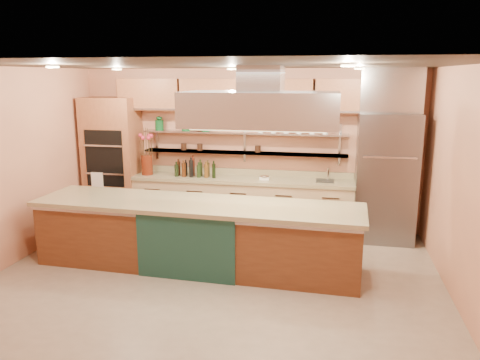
% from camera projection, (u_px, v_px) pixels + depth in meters
% --- Properties ---
extents(floor, '(6.00, 5.00, 0.02)m').
position_uv_depth(floor, '(214.00, 281.00, 6.24)').
color(floor, gray).
rests_on(floor, ground).
extents(ceiling, '(6.00, 5.00, 0.02)m').
position_uv_depth(ceiling, '(211.00, 65.00, 5.63)').
color(ceiling, black).
rests_on(ceiling, wall_back).
extents(wall_back, '(6.00, 0.04, 2.80)m').
position_uv_depth(wall_back, '(248.00, 149.00, 8.33)').
color(wall_back, tan).
rests_on(wall_back, floor).
extents(wall_front, '(6.00, 0.04, 2.80)m').
position_uv_depth(wall_front, '(129.00, 248.00, 3.54)').
color(wall_front, tan).
rests_on(wall_front, floor).
extents(wall_left, '(0.04, 5.00, 2.80)m').
position_uv_depth(wall_left, '(4.00, 169.00, 6.51)').
color(wall_left, tan).
rests_on(wall_left, floor).
extents(wall_right, '(0.04, 5.00, 2.80)m').
position_uv_depth(wall_right, '(465.00, 189.00, 5.36)').
color(wall_right, tan).
rests_on(wall_right, floor).
extents(oven_stack, '(0.95, 0.64, 2.30)m').
position_uv_depth(oven_stack, '(113.00, 161.00, 8.55)').
color(oven_stack, '#9B5A38').
rests_on(oven_stack, floor).
extents(refrigerator, '(0.95, 0.72, 2.10)m').
position_uv_depth(refrigerator, '(386.00, 178.00, 7.61)').
color(refrigerator, slate).
rests_on(refrigerator, floor).
extents(back_counter, '(3.84, 0.64, 0.93)m').
position_uv_depth(back_counter, '(242.00, 204.00, 8.25)').
color(back_counter, tan).
rests_on(back_counter, floor).
extents(wall_shelf_lower, '(3.60, 0.26, 0.03)m').
position_uv_depth(wall_shelf_lower, '(244.00, 153.00, 8.22)').
color(wall_shelf_lower, '#A8ABAF').
rests_on(wall_shelf_lower, wall_back).
extents(wall_shelf_upper, '(3.60, 0.26, 0.03)m').
position_uv_depth(wall_shelf_upper, '(244.00, 133.00, 8.15)').
color(wall_shelf_upper, '#A8ABAF').
rests_on(wall_shelf_upper, wall_back).
extents(upper_cabinets, '(4.60, 0.36, 0.55)m').
position_uv_depth(upper_cabinets, '(246.00, 95.00, 7.95)').
color(upper_cabinets, '#9B5A38').
rests_on(upper_cabinets, wall_back).
extents(range_hood, '(2.00, 1.00, 0.45)m').
position_uv_depth(range_hood, '(261.00, 109.00, 6.06)').
color(range_hood, '#A8ABAF').
rests_on(range_hood, ceiling).
extents(ceiling_downlights, '(4.00, 2.80, 0.02)m').
position_uv_depth(ceiling_downlights, '(215.00, 68.00, 5.83)').
color(ceiling_downlights, '#FFE5A5').
rests_on(ceiling_downlights, ceiling).
extents(island, '(4.56, 1.14, 0.95)m').
position_uv_depth(island, '(197.00, 235.00, 6.62)').
color(island, brown).
rests_on(island, floor).
extents(flower_vase, '(0.26, 0.26, 0.35)m').
position_uv_depth(flower_vase, '(147.00, 165.00, 8.40)').
color(flower_vase, '#591D0D').
rests_on(flower_vase, back_counter).
extents(oil_bottle_cluster, '(0.81, 0.29, 0.26)m').
position_uv_depth(oil_bottle_cluster, '(196.00, 170.00, 8.23)').
color(oil_bottle_cluster, black).
rests_on(oil_bottle_cluster, back_counter).
extents(kitchen_scale, '(0.19, 0.17, 0.09)m').
position_uv_depth(kitchen_scale, '(265.00, 177.00, 8.02)').
color(kitchen_scale, white).
rests_on(kitchen_scale, back_counter).
extents(bar_faucet, '(0.04, 0.04, 0.24)m').
position_uv_depth(bar_faucet, '(328.00, 174.00, 7.89)').
color(bar_faucet, silver).
rests_on(bar_faucet, back_counter).
extents(copper_kettle, '(0.19, 0.19, 0.13)m').
position_uv_depth(copper_kettle, '(199.00, 127.00, 8.28)').
color(copper_kettle, orange).
rests_on(copper_kettle, wall_shelf_upper).
extents(green_canister, '(0.18, 0.18, 0.17)m').
position_uv_depth(green_canister, '(206.00, 126.00, 8.26)').
color(green_canister, '#0E411B').
rests_on(green_canister, wall_shelf_upper).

